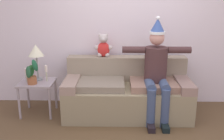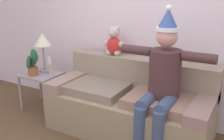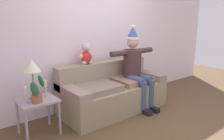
{
  "view_description": "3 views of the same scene",
  "coord_description": "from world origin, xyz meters",
  "px_view_note": "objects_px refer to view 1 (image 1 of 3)",
  "views": [
    {
      "loc": [
        -0.16,
        -2.83,
        1.85
      ],
      "look_at": [
        -0.23,
        0.79,
        0.79
      ],
      "focal_mm": 41.49,
      "sensor_mm": 36.0,
      "label": 1
    },
    {
      "loc": [
        1.25,
        -1.64,
        1.7
      ],
      "look_at": [
        -0.16,
        0.85,
        0.82
      ],
      "focal_mm": 41.95,
      "sensor_mm": 36.0,
      "label": 2
    },
    {
      "loc": [
        -2.4,
        -1.98,
        1.66
      ],
      "look_at": [
        -0.09,
        0.93,
        0.79
      ],
      "focal_mm": 35.04,
      "sensor_mm": 36.0,
      "label": 3
    }
  ],
  "objects_px": {
    "person_seated": "(157,68)",
    "table_lamp": "(36,52)",
    "couch": "(127,93)",
    "side_table": "(37,87)",
    "potted_plant": "(32,74)",
    "candle_tall": "(26,73)",
    "teddy_bear": "(103,46)",
    "candle_short": "(46,71)"
  },
  "relations": [
    {
      "from": "couch",
      "to": "side_table",
      "type": "relative_size",
      "value": 3.6
    },
    {
      "from": "candle_tall",
      "to": "person_seated",
      "type": "bearing_deg",
      "value": -2.66
    },
    {
      "from": "table_lamp",
      "to": "candle_tall",
      "type": "bearing_deg",
      "value": -141.74
    },
    {
      "from": "teddy_bear",
      "to": "side_table",
      "type": "relative_size",
      "value": 0.71
    },
    {
      "from": "couch",
      "to": "person_seated",
      "type": "relative_size",
      "value": 1.25
    },
    {
      "from": "person_seated",
      "to": "side_table",
      "type": "relative_size",
      "value": 2.89
    },
    {
      "from": "couch",
      "to": "candle_tall",
      "type": "xyz_separation_m",
      "value": [
        -1.56,
        -0.07,
        0.34
      ]
    },
    {
      "from": "couch",
      "to": "potted_plant",
      "type": "distance_m",
      "value": 1.5
    },
    {
      "from": "couch",
      "to": "candle_short",
      "type": "height_order",
      "value": "couch"
    },
    {
      "from": "teddy_bear",
      "to": "candle_tall",
      "type": "relative_size",
      "value": 1.7
    },
    {
      "from": "side_table",
      "to": "potted_plant",
      "type": "distance_m",
      "value": 0.27
    },
    {
      "from": "table_lamp",
      "to": "potted_plant",
      "type": "distance_m",
      "value": 0.36
    },
    {
      "from": "side_table",
      "to": "candle_tall",
      "type": "height_order",
      "value": "candle_tall"
    },
    {
      "from": "person_seated",
      "to": "candle_short",
      "type": "height_order",
      "value": "person_seated"
    },
    {
      "from": "side_table",
      "to": "candle_tall",
      "type": "distance_m",
      "value": 0.27
    },
    {
      "from": "teddy_bear",
      "to": "candle_short",
      "type": "height_order",
      "value": "teddy_bear"
    },
    {
      "from": "person_seated",
      "to": "teddy_bear",
      "type": "relative_size",
      "value": 4.07
    },
    {
      "from": "couch",
      "to": "person_seated",
      "type": "xyz_separation_m",
      "value": [
        0.43,
        -0.16,
        0.45
      ]
    },
    {
      "from": "potted_plant",
      "to": "candle_tall",
      "type": "relative_size",
      "value": 1.76
    },
    {
      "from": "couch",
      "to": "potted_plant",
      "type": "height_order",
      "value": "potted_plant"
    },
    {
      "from": "couch",
      "to": "person_seated",
      "type": "height_order",
      "value": "person_seated"
    },
    {
      "from": "table_lamp",
      "to": "potted_plant",
      "type": "relative_size",
      "value": 1.44
    },
    {
      "from": "couch",
      "to": "candle_tall",
      "type": "distance_m",
      "value": 1.6
    },
    {
      "from": "teddy_bear",
      "to": "table_lamp",
      "type": "height_order",
      "value": "teddy_bear"
    },
    {
      "from": "candle_tall",
      "to": "potted_plant",
      "type": "bearing_deg",
      "value": -37.09
    },
    {
      "from": "person_seated",
      "to": "candle_tall",
      "type": "bearing_deg",
      "value": 177.34
    },
    {
      "from": "teddy_bear",
      "to": "candle_tall",
      "type": "distance_m",
      "value": 1.28
    },
    {
      "from": "couch",
      "to": "side_table",
      "type": "distance_m",
      "value": 1.42
    },
    {
      "from": "couch",
      "to": "table_lamp",
      "type": "height_order",
      "value": "table_lamp"
    },
    {
      "from": "person_seated",
      "to": "table_lamp",
      "type": "relative_size",
      "value": 2.72
    },
    {
      "from": "candle_short",
      "to": "table_lamp",
      "type": "bearing_deg",
      "value": 160.67
    },
    {
      "from": "couch",
      "to": "teddy_bear",
      "type": "relative_size",
      "value": 5.07
    },
    {
      "from": "teddy_bear",
      "to": "candle_tall",
      "type": "bearing_deg",
      "value": -164.06
    },
    {
      "from": "potted_plant",
      "to": "teddy_bear",
      "type": "bearing_deg",
      "value": 21.68
    },
    {
      "from": "table_lamp",
      "to": "candle_short",
      "type": "bearing_deg",
      "value": -19.33
    },
    {
      "from": "potted_plant",
      "to": "side_table",
      "type": "bearing_deg",
      "value": 72.47
    },
    {
      "from": "couch",
      "to": "teddy_bear",
      "type": "distance_m",
      "value": 0.84
    },
    {
      "from": "teddy_bear",
      "to": "side_table",
      "type": "height_order",
      "value": "teddy_bear"
    },
    {
      "from": "potted_plant",
      "to": "candle_tall",
      "type": "xyz_separation_m",
      "value": [
        -0.11,
        0.09,
        -0.02
      ]
    },
    {
      "from": "person_seated",
      "to": "candle_tall",
      "type": "relative_size",
      "value": 6.9
    },
    {
      "from": "table_lamp",
      "to": "candle_tall",
      "type": "distance_m",
      "value": 0.36
    },
    {
      "from": "potted_plant",
      "to": "couch",
      "type": "bearing_deg",
      "value": 6.26
    }
  ]
}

